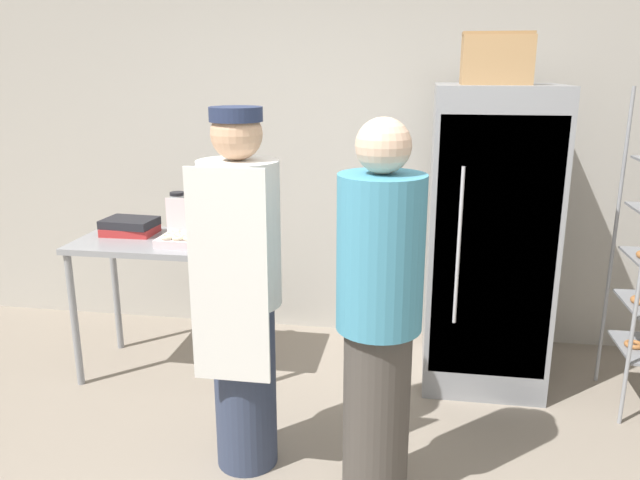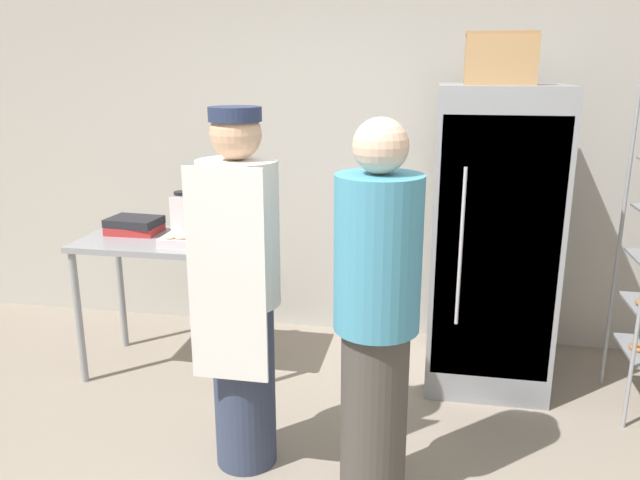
% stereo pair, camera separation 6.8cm
% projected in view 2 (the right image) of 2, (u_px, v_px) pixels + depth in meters
% --- Properties ---
extents(back_wall, '(6.40, 0.12, 2.82)m').
position_uv_depth(back_wall, '(371.00, 141.00, 4.37)').
color(back_wall, '#B7B2A8').
rests_on(back_wall, ground_plane).
extents(refrigerator, '(0.71, 0.78, 1.81)m').
position_uv_depth(refrigerator, '(492.00, 239.00, 3.75)').
color(refrigerator, gray).
rests_on(refrigerator, ground_plane).
extents(prep_counter, '(1.01, 0.61, 0.88)m').
position_uv_depth(prep_counter, '(164.00, 257.00, 3.89)').
color(prep_counter, gray).
rests_on(prep_counter, ground_plane).
extents(donut_box, '(0.28, 0.22, 0.26)m').
position_uv_depth(donut_box, '(185.00, 237.00, 3.72)').
color(donut_box, silver).
rests_on(donut_box, prep_counter).
extents(blender_pitcher, '(0.11, 0.11, 0.27)m').
position_uv_depth(blender_pitcher, '(182.00, 214.00, 3.96)').
color(blender_pitcher, black).
rests_on(blender_pitcher, prep_counter).
extents(binder_stack, '(0.33, 0.25, 0.10)m').
position_uv_depth(binder_stack, '(134.00, 225.00, 3.97)').
color(binder_stack, '#B72D2D').
rests_on(binder_stack, prep_counter).
extents(cardboard_storage_box, '(0.38, 0.27, 0.28)m').
position_uv_depth(cardboard_storage_box, '(500.00, 59.00, 3.40)').
color(cardboard_storage_box, '#A87F51').
rests_on(cardboard_storage_box, refrigerator).
extents(person_baker, '(0.37, 0.39, 1.74)m').
position_uv_depth(person_baker, '(241.00, 290.00, 2.90)').
color(person_baker, '#333D56').
rests_on(person_baker, ground_plane).
extents(person_customer, '(0.36, 0.36, 1.72)m').
position_uv_depth(person_customer, '(376.00, 318.00, 2.64)').
color(person_customer, '#47423D').
rests_on(person_customer, ground_plane).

